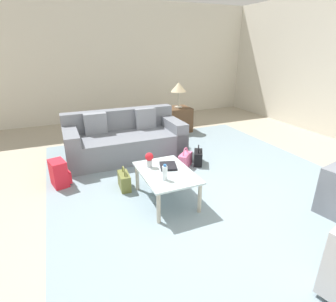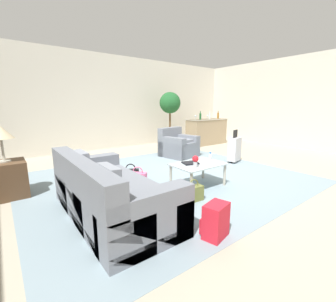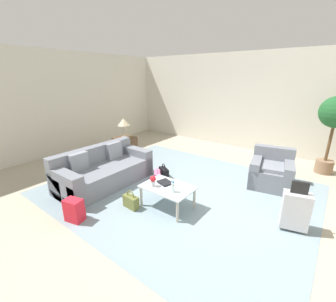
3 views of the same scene
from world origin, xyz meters
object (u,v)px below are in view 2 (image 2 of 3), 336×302
suitcase_silver (234,149)px  coffee_table_book (190,163)px  wine_glass_left_of_centre (207,116)px  handbag_black (131,175)px  table_lamp (0,133)px  side_table (7,180)px  handbag_olive (193,193)px  handbag_pink (138,178)px  wine_bottle_green (200,116)px  backpack_red (215,221)px  water_bottle (210,158)px  potted_ficus (170,107)px  couch (105,196)px  wine_glass_leftmost (196,116)px  bar_console (207,131)px  flower_vase (195,160)px  wine_glass_right_of_centre (218,116)px  coffee_table (198,167)px  wine_bottle_amber (218,116)px  armchair (177,146)px  wine_bottle_clear (210,116)px

suitcase_silver → coffee_table_book: bearing=-163.7°
wine_glass_left_of_centre → handbag_black: 4.94m
table_lamp → wine_glass_left_of_centre: size_ratio=3.79×
handbag_black → side_table: bearing=164.8°
coffee_table_book → handbag_olive: 0.73m
handbag_pink → handbag_olive: size_ratio=1.00×
wine_bottle_green → backpack_red: bearing=-133.3°
handbag_pink → water_bottle: bearing=-37.8°
suitcase_silver → potted_ficus: size_ratio=0.44×
handbag_olive → table_lamp: bearing=139.5°
wine_bottle_green → handbag_olive: wine_bottle_green is taller
backpack_red → handbag_pink: bearing=85.6°
couch → wine_glass_leftmost: 5.78m
couch → bar_console: size_ratio=1.28×
water_bottle → side_table: 3.41m
table_lamp → potted_ficus: potted_ficus is taller
flower_vase → wine_glass_right_of_centre: bearing=36.8°
coffee_table_book → bar_console: bearing=56.2°
coffee_table → wine_bottle_amber: 5.02m
water_bottle → table_lamp: (-3.00, 1.60, 0.53)m
armchair → wine_glass_right_of_centre: size_ratio=6.71×
wine_bottle_green → handbag_black: 4.47m
water_bottle → suitcase_silver: suitcase_silver is taller
bar_console → handbag_black: bar_console is taller
wine_bottle_amber → handbag_olive: 5.73m
backpack_red → wine_glass_right_of_centre: bearing=40.6°
handbag_pink → flower_vase: bearing=-53.9°
potted_ficus → wine_bottle_green: bearing=-41.3°
armchair → handbag_olive: (-1.82, -2.60, -0.16)m
wine_glass_right_of_centre → side_table: bearing=-167.3°
wine_glass_leftmost → wine_bottle_amber: wine_bottle_amber is taller
armchair → handbag_pink: armchair is taller
water_bottle → backpack_red: water_bottle is taller
wine_bottle_green → handbag_olive: 5.02m
side_table → wine_bottle_amber: bearing=12.3°
wine_glass_right_of_centre → handbag_pink: 5.52m
wine_bottle_green → suitcase_silver: bearing=-114.1°
coffee_table → handbag_olive: 0.73m
water_bottle → wine_bottle_clear: (3.31, 3.08, 0.56)m
armchair → wine_bottle_amber: 2.92m
backpack_red → bar_console: bearing=44.3°
coffee_table → coffee_table_book: 0.16m
water_bottle → wine_glass_left_of_centre: (3.30, 3.18, 0.55)m
potted_ficus → handbag_black: bearing=-138.3°
wine_bottle_amber → handbag_black: 5.32m
wine_glass_right_of_centre → wine_glass_leftmost: bearing=175.9°
handbag_pink → coffee_table: bearing=-40.0°
armchair → wine_bottle_amber: (2.69, 0.82, 0.79)m
wine_bottle_green → side_table: bearing=-165.7°
armchair → flower_vase: size_ratio=5.05×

